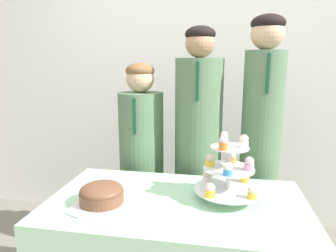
{
  "coord_description": "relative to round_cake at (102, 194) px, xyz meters",
  "views": [
    {
      "loc": [
        0.19,
        -0.96,
        1.39
      ],
      "look_at": [
        -0.05,
        0.37,
        1.11
      ],
      "focal_mm": 32.0,
      "sensor_mm": 36.0,
      "label": 1
    }
  ],
  "objects": [
    {
      "name": "student_1",
      "position": [
        0.38,
        0.67,
        -0.04
      ],
      "size": [
        0.3,
        0.3,
        1.61
      ],
      "color": "#567556",
      "rests_on": "ground_plane"
    },
    {
      "name": "student_0",
      "position": [
        0.01,
        0.67,
        -0.15
      ],
      "size": [
        0.29,
        0.3,
        1.4
      ],
      "color": "#567556",
      "rests_on": "ground_plane"
    },
    {
      "name": "cake_knife",
      "position": [
        -0.04,
        -0.14,
        -0.05
      ],
      "size": [
        0.24,
        0.11,
        0.01
      ],
      "rotation": [
        0.0,
        0.0,
        -0.39
      ],
      "color": "silver",
      "rests_on": "table"
    },
    {
      "name": "round_cake",
      "position": [
        0.0,
        0.0,
        0.0
      ],
      "size": [
        0.23,
        0.23,
        0.1
      ],
      "color": "white",
      "rests_on": "table"
    },
    {
      "name": "cupcake_stand",
      "position": [
        0.57,
        0.16,
        0.09
      ],
      "size": [
        0.32,
        0.32,
        0.32
      ],
      "color": "silver",
      "rests_on": "table"
    },
    {
      "name": "student_2",
      "position": [
        0.77,
        0.67,
        0.02
      ],
      "size": [
        0.24,
        0.25,
        1.67
      ],
      "color": "#567556",
      "rests_on": "ground_plane"
    },
    {
      "name": "wall_back",
      "position": [
        0.33,
        1.41,
        0.54
      ],
      "size": [
        9.0,
        0.06,
        2.7
      ],
      "color": "silver",
      "rests_on": "ground_plane"
    }
  ]
}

